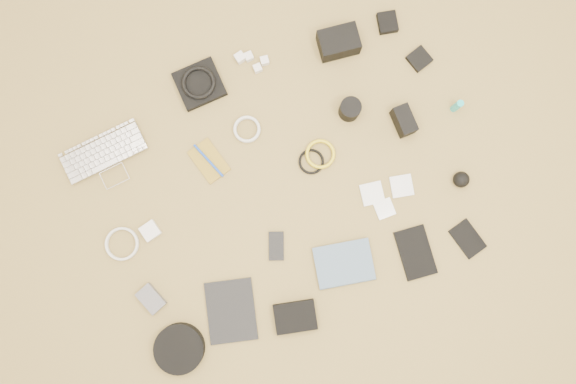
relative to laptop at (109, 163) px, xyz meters
name	(u,v)px	position (x,y,z in m)	size (l,w,h in m)	color
room_shell	(271,113)	(0.55, -0.33, 1.24)	(4.04, 4.04, 2.58)	olive
laptop	(109,163)	(0.00, 0.00, 0.00)	(0.31, 0.22, 0.02)	#BCBBC0
headphone_pouch	(200,84)	(0.42, 0.15, 0.00)	(0.16, 0.15, 0.03)	black
headphones	(199,83)	(0.42, 0.15, 0.02)	(0.13, 0.13, 0.02)	black
charger_a	(240,58)	(0.60, 0.18, 0.00)	(0.03, 0.03, 0.03)	silver
charger_b	(249,57)	(0.63, 0.17, 0.00)	(0.03, 0.03, 0.03)	silver
charger_c	(265,61)	(0.68, 0.14, 0.00)	(0.03, 0.03, 0.03)	silver
charger_d	(258,68)	(0.64, 0.12, 0.00)	(0.03, 0.03, 0.03)	silver
dslr_camera	(339,42)	(0.96, 0.09, 0.03)	(0.15, 0.10, 0.08)	black
lens_pouch	(387,23)	(1.16, 0.10, 0.00)	(0.07, 0.08, 0.03)	black
notebook_olive	(209,161)	(0.34, -0.13, -0.01)	(0.09, 0.15, 0.01)	olive
pen_blue	(209,161)	(0.34, -0.13, 0.00)	(0.01, 0.01, 0.16)	#163DB2
cable_white_a	(247,130)	(0.52, -0.08, -0.01)	(0.10, 0.10, 0.01)	silver
lens_a	(350,109)	(0.90, -0.16, 0.03)	(0.08, 0.08, 0.08)	black
lens_b	(353,107)	(0.91, -0.15, 0.01)	(0.05, 0.05, 0.05)	black
card_reader	(419,59)	(1.22, -0.08, 0.00)	(0.07, 0.07, 0.02)	black
power_brick	(150,231)	(0.05, -0.29, 0.00)	(0.06, 0.06, 0.03)	silver
cable_white_b	(122,244)	(-0.06, -0.30, -0.01)	(0.12, 0.12, 0.01)	silver
cable_black	(311,162)	(0.69, -0.28, -0.01)	(0.09, 0.09, 0.01)	black
cable_yellow	(320,154)	(0.73, -0.27, -0.01)	(0.11, 0.11, 0.01)	gold
flash	(404,121)	(1.06, -0.28, 0.03)	(0.06, 0.11, 0.08)	black
lens_cleaner	(457,106)	(1.26, -0.30, 0.03)	(0.03, 0.03, 0.09)	#1BAEB3
battery_charger	(151,299)	(-0.04, -0.52, 0.00)	(0.06, 0.10, 0.03)	#545458
tablet	(231,311)	(0.21, -0.67, -0.01)	(0.17, 0.22, 0.01)	black
phone	(276,246)	(0.46, -0.52, -0.01)	(0.06, 0.11, 0.01)	black
filter_case_left	(372,194)	(0.86, -0.48, -0.01)	(0.08, 0.08, 0.01)	silver
filter_case_mid	(384,209)	(0.88, -0.55, -0.01)	(0.07, 0.07, 0.01)	silver
filter_case_right	(402,186)	(0.97, -0.49, -0.01)	(0.08, 0.08, 0.01)	silver
air_blower	(461,180)	(1.17, -0.55, 0.02)	(0.06, 0.06, 0.06)	black
headphone_case	(179,348)	(0.00, -0.73, 0.01)	(0.18, 0.18, 0.05)	black
drive_case	(295,317)	(0.42, -0.78, 0.01)	(0.15, 0.11, 0.04)	black
paperback	(348,285)	(0.64, -0.75, 0.00)	(0.15, 0.21, 0.02)	#48607A
notebook_black_a	(415,253)	(0.92, -0.74, -0.01)	(0.11, 0.18, 0.01)	black
notebook_black_b	(468,239)	(1.11, -0.76, -0.01)	(0.08, 0.13, 0.01)	black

